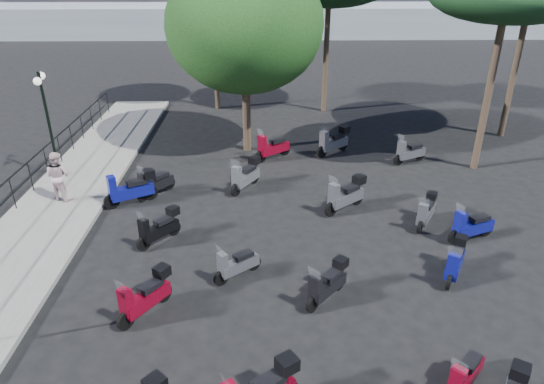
{
  "coord_description": "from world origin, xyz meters",
  "views": [
    {
      "loc": [
        0.45,
        -9.58,
        7.75
      ],
      "look_at": [
        0.72,
        3.78,
        1.2
      ],
      "focal_mm": 32.0,
      "sensor_mm": 36.0,
      "label": 1
    }
  ],
  "objects_px": {
    "scooter_23": "(464,376)",
    "scooter_25": "(471,227)",
    "scooter_8": "(159,228)",
    "scooter_2": "(145,297)",
    "scooter_9": "(246,176)",
    "scooter_24": "(455,262)",
    "scooter_19": "(327,284)",
    "scooter_15": "(272,148)",
    "scooter_20": "(426,212)",
    "pedestrian_far": "(58,176)",
    "scooter_21": "(333,142)",
    "lamp_post_2": "(48,118)",
    "scooter_3": "(155,184)",
    "scooter_14": "(346,196)",
    "broadleaf_tree": "(245,25)",
    "scooter_26": "(409,153)",
    "scooter_4": "(131,189)",
    "scooter_13": "(236,265)"
  },
  "relations": [
    {
      "from": "scooter_23",
      "to": "scooter_25",
      "type": "height_order",
      "value": "scooter_25"
    },
    {
      "from": "scooter_8",
      "to": "scooter_25",
      "type": "relative_size",
      "value": 0.81
    },
    {
      "from": "scooter_23",
      "to": "scooter_2",
      "type": "bearing_deg",
      "value": 22.89
    },
    {
      "from": "scooter_9",
      "to": "scooter_24",
      "type": "bearing_deg",
      "value": 167.05
    },
    {
      "from": "scooter_2",
      "to": "scooter_19",
      "type": "relative_size",
      "value": 1.15
    },
    {
      "from": "scooter_15",
      "to": "scooter_20",
      "type": "bearing_deg",
      "value": -177.73
    },
    {
      "from": "scooter_20",
      "to": "scooter_9",
      "type": "bearing_deg",
      "value": 5.97
    },
    {
      "from": "pedestrian_far",
      "to": "scooter_21",
      "type": "xyz_separation_m",
      "value": [
        9.99,
        4.43,
        -0.46
      ]
    },
    {
      "from": "scooter_9",
      "to": "scooter_23",
      "type": "relative_size",
      "value": 1.33
    },
    {
      "from": "lamp_post_2",
      "to": "scooter_21",
      "type": "distance_m",
      "value": 11.28
    },
    {
      "from": "scooter_3",
      "to": "scooter_14",
      "type": "bearing_deg",
      "value": -151.0
    },
    {
      "from": "scooter_9",
      "to": "scooter_24",
      "type": "height_order",
      "value": "scooter_9"
    },
    {
      "from": "scooter_3",
      "to": "scooter_9",
      "type": "relative_size",
      "value": 0.86
    },
    {
      "from": "scooter_19",
      "to": "broadleaf_tree",
      "type": "height_order",
      "value": "broadleaf_tree"
    },
    {
      "from": "scooter_26",
      "to": "scooter_20",
      "type": "bearing_deg",
      "value": 143.65
    },
    {
      "from": "scooter_4",
      "to": "scooter_26",
      "type": "xyz_separation_m",
      "value": [
        10.55,
        3.48,
        -0.11
      ]
    },
    {
      "from": "scooter_19",
      "to": "scooter_23",
      "type": "xyz_separation_m",
      "value": [
        2.32,
        -2.88,
        -0.06
      ]
    },
    {
      "from": "scooter_9",
      "to": "scooter_13",
      "type": "xyz_separation_m",
      "value": [
        -0.08,
        -5.45,
        -0.12
      ]
    },
    {
      "from": "scooter_15",
      "to": "scooter_25",
      "type": "bearing_deg",
      "value": -176.32
    },
    {
      "from": "scooter_4",
      "to": "pedestrian_far",
      "type": "bearing_deg",
      "value": 57.03
    },
    {
      "from": "scooter_9",
      "to": "scooter_14",
      "type": "relative_size",
      "value": 1.04
    },
    {
      "from": "scooter_14",
      "to": "scooter_2",
      "type": "bearing_deg",
      "value": 94.13
    },
    {
      "from": "lamp_post_2",
      "to": "scooter_8",
      "type": "height_order",
      "value": "lamp_post_2"
    },
    {
      "from": "scooter_2",
      "to": "scooter_4",
      "type": "height_order",
      "value": "scooter_4"
    },
    {
      "from": "scooter_2",
      "to": "scooter_13",
      "type": "height_order",
      "value": "scooter_2"
    },
    {
      "from": "scooter_9",
      "to": "scooter_26",
      "type": "distance_m",
      "value": 7.08
    },
    {
      "from": "scooter_9",
      "to": "scooter_25",
      "type": "bearing_deg",
      "value": -177.09
    },
    {
      "from": "scooter_20",
      "to": "scooter_24",
      "type": "xyz_separation_m",
      "value": [
        -0.08,
        -2.78,
        0.02
      ]
    },
    {
      "from": "scooter_21",
      "to": "scooter_24",
      "type": "xyz_separation_m",
      "value": [
        2.02,
        -8.99,
        -0.08
      ]
    },
    {
      "from": "scooter_13",
      "to": "scooter_25",
      "type": "relative_size",
      "value": 0.77
    },
    {
      "from": "scooter_2",
      "to": "scooter_15",
      "type": "xyz_separation_m",
      "value": [
        3.2,
        9.76,
        0.01
      ]
    },
    {
      "from": "scooter_15",
      "to": "scooter_8",
      "type": "bearing_deg",
      "value": 114.1
    },
    {
      "from": "scooter_19",
      "to": "scooter_23",
      "type": "distance_m",
      "value": 3.7
    },
    {
      "from": "scooter_20",
      "to": "scooter_4",
      "type": "bearing_deg",
      "value": 21.71
    },
    {
      "from": "scooter_26",
      "to": "scooter_4",
      "type": "bearing_deg",
      "value": 81.81
    },
    {
      "from": "scooter_15",
      "to": "scooter_19",
      "type": "relative_size",
      "value": 1.21
    },
    {
      "from": "scooter_8",
      "to": "scooter_13",
      "type": "height_order",
      "value": "scooter_8"
    },
    {
      "from": "scooter_9",
      "to": "scooter_14",
      "type": "distance_m",
      "value": 3.78
    },
    {
      "from": "scooter_8",
      "to": "scooter_25",
      "type": "xyz_separation_m",
      "value": [
        9.3,
        -0.07,
        -0.01
      ]
    },
    {
      "from": "scooter_3",
      "to": "scooter_21",
      "type": "xyz_separation_m",
      "value": [
        6.88,
        3.92,
        0.09
      ]
    },
    {
      "from": "scooter_3",
      "to": "scooter_4",
      "type": "distance_m",
      "value": 0.94
    },
    {
      "from": "scooter_2",
      "to": "scooter_25",
      "type": "bearing_deg",
      "value": -125.65
    },
    {
      "from": "lamp_post_2",
      "to": "scooter_20",
      "type": "height_order",
      "value": "lamp_post_2"
    },
    {
      "from": "pedestrian_far",
      "to": "broadleaf_tree",
      "type": "distance_m",
      "value": 9.08
    },
    {
      "from": "lamp_post_2",
      "to": "scooter_3",
      "type": "relative_size",
      "value": 2.91
    },
    {
      "from": "scooter_8",
      "to": "scooter_3",
      "type": "bearing_deg",
      "value": -35.93
    },
    {
      "from": "lamp_post_2",
      "to": "scooter_21",
      "type": "bearing_deg",
      "value": -2.08
    },
    {
      "from": "lamp_post_2",
      "to": "scooter_15",
      "type": "relative_size",
      "value": 2.58
    },
    {
      "from": "scooter_14",
      "to": "scooter_23",
      "type": "xyz_separation_m",
      "value": [
        1.13,
        -7.61,
        -0.13
      ]
    },
    {
      "from": "scooter_19",
      "to": "scooter_21",
      "type": "xyz_separation_m",
      "value": [
        1.48,
        9.88,
        0.08
      ]
    }
  ]
}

